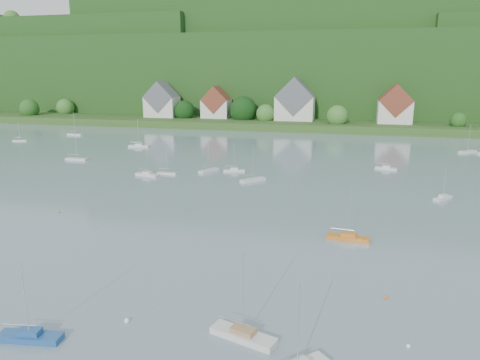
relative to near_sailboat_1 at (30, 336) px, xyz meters
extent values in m
cube|color=#2D4E1D|center=(-0.84, 171.93, 1.07)|extent=(600.00, 60.00, 3.00)
cube|color=#133A12|center=(-0.84, 246.93, 19.57)|extent=(620.00, 160.00, 40.00)
cube|color=#133A12|center=(-150.84, 231.93, 23.57)|extent=(200.00, 120.00, 52.00)
cube|color=#133A12|center=(9.16, 241.93, 27.57)|extent=(240.00, 130.00, 60.00)
sphere|color=#2A6A27|center=(-108.92, 163.41, 5.37)|extent=(8.61, 8.61, 8.61)
sphere|color=#204C16|center=(-120.60, 152.40, 5.51)|extent=(9.03, 9.03, 9.03)
sphere|color=#2A6A27|center=(-7.63, 155.81, 5.23)|extent=(8.19, 8.19, 8.19)
sphere|color=#2A6A27|center=(-52.80, 158.00, 4.68)|extent=(6.49, 6.49, 6.49)
sphere|color=#2A6A27|center=(46.01, 164.01, 6.53)|extent=(12.16, 12.16, 12.16)
sphere|color=#2A6A27|center=(22.15, 151.86, 5.41)|extent=(8.73, 8.73, 8.73)
sphere|color=black|center=(-44.71, 157.79, 5.60)|extent=(9.32, 9.32, 9.32)
sphere|color=#204C16|center=(67.00, 153.62, 4.60)|extent=(6.24, 6.24, 6.24)
sphere|color=black|center=(-17.84, 158.29, 6.45)|extent=(11.92, 11.92, 11.92)
sphere|color=#2A6A27|center=(-120.55, 200.47, 51.41)|extent=(10.52, 10.52, 10.52)
sphere|color=#204C16|center=(-85.11, 235.07, 51.37)|extent=(10.29, 10.29, 10.29)
sphere|color=black|center=(-191.20, 229.94, 51.38)|extent=(10.31, 10.31, 10.31)
sphere|color=black|center=(-176.02, 205.28, 51.00)|extent=(8.14, 8.14, 8.14)
sphere|color=#2A6A27|center=(-178.40, 234.52, 50.83)|extent=(7.15, 7.15, 7.15)
sphere|color=black|center=(-69.00, 223.31, 50.83)|extent=(7.18, 7.18, 7.18)
sphere|color=#2A6A27|center=(-158.81, 193.62, 51.13)|extent=(8.89, 8.89, 8.89)
sphere|color=black|center=(-194.15, 225.88, 51.32)|extent=(9.97, 9.97, 9.97)
sphere|color=#2A6A27|center=(-40.76, 214.11, 59.00)|extent=(8.18, 8.18, 8.18)
sphere|color=#204C16|center=(0.27, 251.58, 59.80)|extent=(12.73, 12.73, 12.73)
sphere|color=#204C16|center=(59.87, 246.82, 60.14)|extent=(14.65, 14.65, 14.65)
sphere|color=#2A6A27|center=(-47.98, 246.22, 58.81)|extent=(7.07, 7.07, 7.07)
sphere|color=#2A6A27|center=(-23.66, 239.03, 59.72)|extent=(12.24, 12.24, 12.24)
sphere|color=#2A6A27|center=(-96.34, 207.83, 59.96)|extent=(13.65, 13.65, 13.65)
sphere|color=#204C16|center=(77.83, 227.75, 47.28)|extent=(9.78, 9.78, 9.78)
sphere|color=#204C16|center=(-40.81, 234.07, 41.67)|extent=(12.01, 12.01, 12.01)
sphere|color=black|center=(-4.54, 244.14, 42.32)|extent=(15.72, 15.72, 15.72)
sphere|color=#204C16|center=(10.05, 239.85, 41.42)|extent=(10.54, 10.54, 10.54)
sphere|color=#204C16|center=(-194.14, 270.54, 41.00)|extent=(8.18, 8.18, 8.18)
sphere|color=black|center=(-176.75, 261.52, 41.10)|extent=(8.74, 8.74, 8.74)
sphere|color=black|center=(-192.60, 240.44, 42.27)|extent=(15.38, 15.38, 15.38)
cube|color=beige|center=(-55.84, 158.93, 7.07)|extent=(14.00, 10.00, 9.00)
cube|color=#595A61|center=(-55.84, 158.93, 11.57)|extent=(14.00, 10.40, 14.00)
cube|color=beige|center=(-30.84, 160.93, 6.57)|extent=(12.00, 9.00, 8.00)
cube|color=brown|center=(-30.84, 160.93, 10.57)|extent=(12.00, 9.36, 12.00)
cube|color=beige|center=(4.16, 159.93, 7.57)|extent=(16.00, 11.00, 10.00)
cube|color=#595A61|center=(4.16, 159.93, 12.57)|extent=(16.00, 11.44, 16.00)
cube|color=beige|center=(44.16, 157.93, 7.07)|extent=(13.00, 10.00, 9.00)
cube|color=brown|center=(44.16, 157.93, 11.57)|extent=(13.00, 10.40, 13.00)
cube|color=#225291|center=(0.00, 0.00, -0.14)|extent=(5.91, 2.36, 0.57)
cube|color=#225291|center=(0.00, 0.00, 0.40)|extent=(2.14, 1.39, 0.50)
cylinder|color=silver|center=(0.00, 0.00, 3.74)|extent=(0.10, 0.10, 7.18)
cylinder|color=silver|center=(-0.85, -0.12, 1.05)|extent=(3.14, 0.50, 0.08)
cube|color=silver|center=(18.55, 4.71, -0.12)|extent=(6.45, 3.50, 0.62)
cube|color=#A67F57|center=(18.55, 4.71, 0.44)|extent=(2.44, 1.81, 0.50)
cylinder|color=silver|center=(18.55, 4.71, 4.08)|extent=(0.10, 0.10, 7.77)
cylinder|color=silver|center=(17.66, 4.98, 1.09)|extent=(3.29, 1.08, 0.08)
cylinder|color=silver|center=(23.80, 1.11, 3.79)|extent=(0.10, 0.10, 7.27)
cube|color=orange|center=(27.55, 31.68, -0.13)|extent=(6.10, 2.33, 0.59)
cube|color=orange|center=(27.55, 31.68, 0.42)|extent=(2.20, 1.39, 0.50)
cylinder|color=silver|center=(27.55, 31.68, 3.89)|extent=(0.10, 0.10, 7.43)
cylinder|color=silver|center=(26.66, 31.78, 1.07)|extent=(3.26, 0.45, 0.08)
sphere|color=white|center=(7.02, 4.74, -0.43)|extent=(0.50, 0.50, 0.50)
sphere|color=orange|center=(31.55, 15.51, -0.43)|extent=(0.41, 0.41, 0.41)
sphere|color=orange|center=(-20.33, 32.72, -0.43)|extent=(0.39, 0.39, 0.39)
sphere|color=white|center=(32.85, 6.95, -0.43)|extent=(0.38, 0.38, 0.38)
cube|color=silver|center=(7.06, 62.17, -0.13)|extent=(5.20, 5.53, 0.59)
cylinder|color=silver|center=(7.06, 62.17, 3.87)|extent=(0.10, 0.10, 7.42)
cylinder|color=silver|center=(6.47, 61.51, 1.07)|extent=(2.24, 2.48, 0.08)
cube|color=silver|center=(-37.17, 96.98, -0.10)|extent=(6.66, 2.81, 0.65)
cube|color=silver|center=(-37.17, 96.98, 0.47)|extent=(2.43, 1.61, 0.50)
cylinder|color=silver|center=(-37.17, 96.98, 4.25)|extent=(0.10, 0.10, 8.06)
cylinder|color=silver|center=(-38.13, 96.83, 1.12)|extent=(3.52, 0.64, 0.08)
cube|color=silver|center=(-82.11, 98.38, -0.19)|extent=(4.92, 2.56, 0.47)
cylinder|color=silver|center=(-82.11, 98.38, 3.01)|extent=(0.10, 0.10, 5.92)
cylinder|color=silver|center=(-82.79, 98.19, 0.95)|extent=(2.53, 0.78, 0.08)
cube|color=silver|center=(61.16, 111.26, -0.12)|extent=(5.78, 5.29, 0.61)
cylinder|color=silver|center=(61.16, 111.26, 4.02)|extent=(0.10, 0.10, 7.67)
cylinder|color=silver|center=(60.46, 110.66, 1.09)|extent=(2.61, 2.26, 0.08)
cube|color=silver|center=(44.65, 56.98, -0.19)|extent=(3.98, 4.47, 0.47)
cube|color=silver|center=(44.65, 56.98, 0.29)|extent=(1.75, 1.85, 0.50)
cylinder|color=silver|center=(44.65, 56.98, 2.97)|extent=(0.10, 0.10, 5.86)
cylinder|color=silver|center=(44.21, 56.44, 0.94)|extent=(1.69, 2.05, 0.08)
cube|color=silver|center=(-13.73, 63.92, -0.19)|extent=(4.68, 1.42, 0.46)
cylinder|color=silver|center=(-13.73, 63.92, 2.94)|extent=(0.10, 0.10, 5.81)
cylinder|color=silver|center=(-14.43, 63.94, 0.94)|extent=(2.56, 0.14, 0.08)
cube|color=silver|center=(-5.13, 68.92, -0.15)|extent=(3.94, 5.68, 0.56)
cylinder|color=silver|center=(-5.13, 68.92, 3.62)|extent=(0.10, 0.10, 6.98)
cylinder|color=silver|center=(-5.52, 68.18, 1.03)|extent=(1.47, 2.77, 0.08)
cube|color=silver|center=(0.75, 70.27, -0.17)|extent=(5.32, 2.70, 0.51)
cube|color=silver|center=(0.75, 70.27, 0.34)|extent=(1.99, 1.43, 0.50)
cylinder|color=silver|center=(0.75, 70.27, 3.29)|extent=(0.10, 0.10, 6.41)
cylinder|color=silver|center=(0.01, 70.08, 0.99)|extent=(2.75, 0.80, 0.08)
cube|color=silver|center=(-44.00, 73.80, -0.12)|extent=(6.13, 1.75, 0.61)
cylinder|color=silver|center=(-44.00, 73.80, 4.01)|extent=(0.10, 0.10, 7.64)
cylinder|color=silver|center=(-44.92, 73.81, 1.08)|extent=(3.36, 0.10, 0.08)
cube|color=silver|center=(-17.45, 61.26, -0.13)|extent=(6.07, 2.93, 0.59)
cube|color=silver|center=(-17.45, 61.26, 0.41)|extent=(2.26, 1.58, 0.50)
cylinder|color=silver|center=(-17.45, 61.26, 3.82)|extent=(0.10, 0.10, 7.32)
cylinder|color=silver|center=(-18.31, 61.46, 1.06)|extent=(3.15, 0.81, 0.08)
cube|color=silver|center=(36.23, 81.42, -0.17)|extent=(5.38, 2.65, 0.52)
cube|color=silver|center=(36.23, 81.42, 0.34)|extent=(2.01, 1.42, 0.50)
cylinder|color=silver|center=(36.23, 81.42, 3.33)|extent=(0.10, 0.10, 6.48)
cylinder|color=silver|center=(35.47, 81.61, 0.99)|extent=(2.79, 0.76, 0.08)
cube|color=silver|center=(-72.24, 115.60, -0.11)|extent=(6.50, 2.59, 0.63)
cylinder|color=silver|center=(-72.24, 115.60, 4.16)|extent=(0.10, 0.10, 7.90)
cylinder|color=silver|center=(-73.18, 115.72, 1.11)|extent=(3.46, 0.54, 0.08)
camera|label=1|loc=(26.67, -29.71, 23.09)|focal=33.23mm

